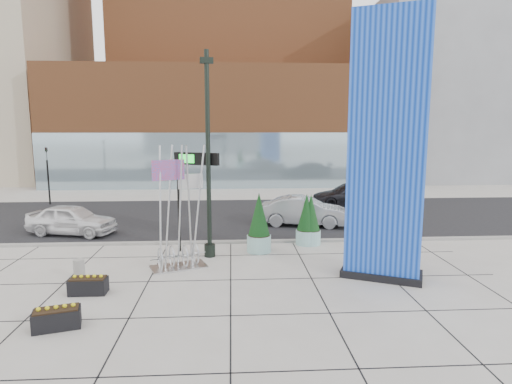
{
  "coord_description": "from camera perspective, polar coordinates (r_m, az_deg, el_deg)",
  "views": [
    {
      "loc": [
        1.06,
        -16.07,
        5.63
      ],
      "look_at": [
        2.11,
        2.0,
        2.8
      ],
      "focal_mm": 30.0,
      "sensor_mm": 36.0,
      "label": 1
    }
  ],
  "objects": [
    {
      "name": "box_planter_south",
      "position": [
        13.65,
        -25.03,
        -14.92
      ],
      "size": [
        1.37,
        0.94,
        0.69
      ],
      "rotation": [
        0.0,
        0.0,
        0.28
      ],
      "color": "black",
      "rests_on": "ground"
    },
    {
      "name": "blue_pylon",
      "position": [
        16.07,
        17.06,
        4.98
      ],
      "size": [
        3.16,
        2.37,
        9.62
      ],
      "rotation": [
        0.0,
        0.0,
        -0.43
      ],
      "color": "#0B34A9",
      "rests_on": "ground"
    },
    {
      "name": "car_white_west",
      "position": [
        24.22,
        -23.36,
        -3.42
      ],
      "size": [
        4.88,
        2.87,
        1.56
      ],
      "primitive_type": "imported",
      "rotation": [
        0.0,
        0.0,
        1.33
      ],
      "color": "white",
      "rests_on": "ground"
    },
    {
      "name": "tower_podium",
      "position": [
        43.07,
        -3.44,
        8.68
      ],
      "size": [
        34.0,
        10.0,
        11.0
      ],
      "primitive_type": "cube",
      "color": "brown",
      "rests_on": "ground"
    },
    {
      "name": "ground",
      "position": [
        17.06,
        -6.81,
        -10.46
      ],
      "size": [
        160.0,
        160.0,
        0.0
      ],
      "primitive_type": "plane",
      "color": "#9E9991",
      "rests_on": "ground"
    },
    {
      "name": "overhead_street_sign",
      "position": [
        19.02,
        -8.12,
        3.39
      ],
      "size": [
        2.0,
        1.05,
        4.48
      ],
      "rotation": [
        0.0,
        0.0,
        -0.43
      ],
      "color": "black",
      "rests_on": "ground"
    },
    {
      "name": "public_art_sculpture",
      "position": [
        17.29,
        -10.33,
        -5.81
      ],
      "size": [
        2.4,
        1.77,
        4.92
      ],
      "rotation": [
        0.0,
        0.0,
        0.36
      ],
      "color": "silver",
      "rests_on": "ground"
    },
    {
      "name": "tower_glass_front",
      "position": [
        38.4,
        -3.41,
        4.18
      ],
      "size": [
        34.0,
        0.6,
        5.0
      ],
      "primitive_type": "cube",
      "color": "#8CA5B2",
      "rests_on": "ground"
    },
    {
      "name": "box_planter_north",
      "position": [
        15.81,
        -21.45,
        -11.44
      ],
      "size": [
        1.22,
        0.61,
        0.67
      ],
      "rotation": [
        0.0,
        0.0,
        0.0
      ],
      "color": "black",
      "rests_on": "ground"
    },
    {
      "name": "curb_edge",
      "position": [
        20.85,
        -6.15,
        -6.67
      ],
      "size": [
        80.0,
        0.3,
        0.12
      ],
      "primitive_type": "cube",
      "color": "gray",
      "rests_on": "ground"
    },
    {
      "name": "round_planter_west",
      "position": [
        19.12,
        0.4,
        -4.28
      ],
      "size": [
        1.08,
        1.08,
        2.7
      ],
      "color": "#9ACFCA",
      "rests_on": "ground"
    },
    {
      "name": "street_asphalt",
      "position": [
        26.69,
        -5.53,
        -3.33
      ],
      "size": [
        80.0,
        12.0,
        0.02
      ],
      "primitive_type": "cube",
      "color": "black",
      "rests_on": "ground"
    },
    {
      "name": "car_dark_east",
      "position": [
        30.81,
        12.36,
        -0.37
      ],
      "size": [
        5.67,
        2.78,
        1.59
      ],
      "primitive_type": "imported",
      "rotation": [
        0.0,
        0.0,
        -1.47
      ],
      "color": "black",
      "rests_on": "ground"
    },
    {
      "name": "lamp_post",
      "position": [
        18.16,
        -6.35,
        2.23
      ],
      "size": [
        0.57,
        0.48,
        8.67
      ],
      "rotation": [
        0.0,
        0.0,
        0.14
      ],
      "color": "black",
      "rests_on": "ground"
    },
    {
      "name": "building_grey_parking",
      "position": [
        54.26,
        24.59,
        11.65
      ],
      "size": [
        20.0,
        18.0,
        18.0
      ],
      "primitive_type": "cube",
      "color": "slate",
      "rests_on": "ground"
    },
    {
      "name": "car_silver_mid",
      "position": [
        24.35,
        6.42,
        -2.58
      ],
      "size": [
        5.23,
        2.78,
        1.64
      ],
      "primitive_type": "imported",
      "rotation": [
        0.0,
        0.0,
        1.35
      ],
      "color": "#9D9FA4",
      "rests_on": "ground"
    },
    {
      "name": "round_planter_mid",
      "position": [
        20.52,
        7.31,
        -3.82
      ],
      "size": [
        0.97,
        0.97,
        2.42
      ],
      "color": "#9ACFCA",
      "rests_on": "ground"
    },
    {
      "name": "round_planter_east",
      "position": [
        20.48,
        6.73,
        -3.79
      ],
      "size": [
        0.98,
        0.98,
        2.46
      ],
      "color": "#9ACFCA",
      "rests_on": "ground"
    },
    {
      "name": "concrete_bollard",
      "position": [
        17.18,
        -22.51,
        -9.57
      ],
      "size": [
        0.4,
        0.4,
        0.79
      ],
      "primitive_type": "cylinder",
      "color": "gray",
      "rests_on": "ground"
    },
    {
      "name": "traffic_signal",
      "position": [
        33.87,
        -26.01,
        2.33
      ],
      "size": [
        0.15,
        0.18,
        4.1
      ],
      "color": "black",
      "rests_on": "ground"
    }
  ]
}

